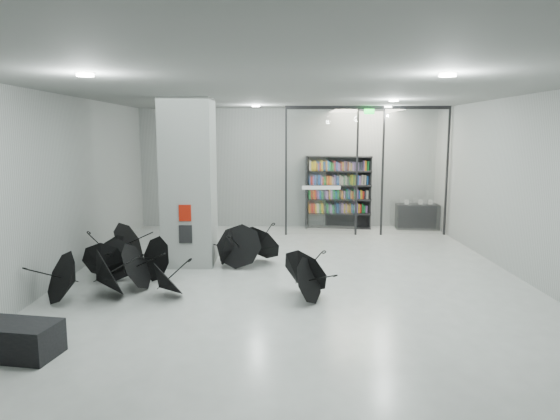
{
  "coord_description": "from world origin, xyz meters",
  "views": [
    {
      "loc": [
        -0.34,
        -10.17,
        3.17
      ],
      "look_at": [
        -0.3,
        1.5,
        1.4
      ],
      "focal_mm": 32.46,
      "sensor_mm": 36.0,
      "label": 1
    }
  ],
  "objects_px": {
    "bench": "(5,339)",
    "bookshelf": "(339,192)",
    "column": "(189,182)",
    "shop_counter": "(417,217)",
    "umbrella_cluster": "(173,266)"
  },
  "relations": [
    {
      "from": "column",
      "to": "shop_counter",
      "type": "bearing_deg",
      "value": 33.31
    },
    {
      "from": "column",
      "to": "bookshelf",
      "type": "distance_m",
      "value": 6.39
    },
    {
      "from": "bench",
      "to": "umbrella_cluster",
      "type": "distance_m",
      "value": 4.1
    },
    {
      "from": "column",
      "to": "bench",
      "type": "bearing_deg",
      "value": -108.69
    },
    {
      "from": "shop_counter",
      "to": "umbrella_cluster",
      "type": "xyz_separation_m",
      "value": [
        -6.93,
        -5.96,
        -0.1
      ]
    },
    {
      "from": "bench",
      "to": "bookshelf",
      "type": "relative_size",
      "value": 0.63
    },
    {
      "from": "bench",
      "to": "umbrella_cluster",
      "type": "height_order",
      "value": "umbrella_cluster"
    },
    {
      "from": "bench",
      "to": "shop_counter",
      "type": "relative_size",
      "value": 1.1
    },
    {
      "from": "bench",
      "to": "shop_counter",
      "type": "distance_m",
      "value": 12.96
    },
    {
      "from": "bench",
      "to": "column",
      "type": "bearing_deg",
      "value": 81.58
    },
    {
      "from": "column",
      "to": "umbrella_cluster",
      "type": "xyz_separation_m",
      "value": [
        -0.13,
        -1.49,
        -1.69
      ]
    },
    {
      "from": "bench",
      "to": "umbrella_cluster",
      "type": "xyz_separation_m",
      "value": [
        1.64,
        3.75,
        0.07
      ]
    },
    {
      "from": "bench",
      "to": "umbrella_cluster",
      "type": "relative_size",
      "value": 0.26
    },
    {
      "from": "bookshelf",
      "to": "shop_counter",
      "type": "xyz_separation_m",
      "value": [
        2.61,
        -0.28,
        -0.79
      ]
    },
    {
      "from": "shop_counter",
      "to": "umbrella_cluster",
      "type": "relative_size",
      "value": 0.24
    }
  ]
}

